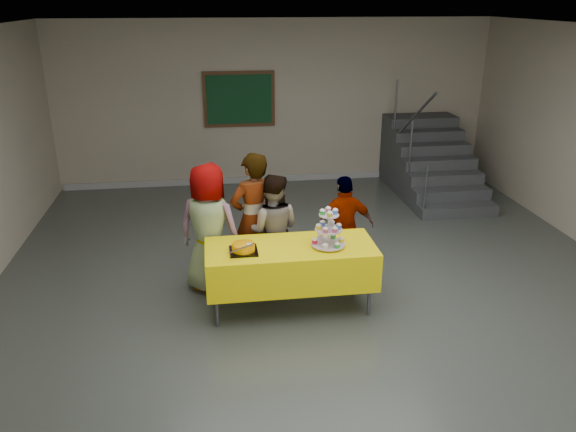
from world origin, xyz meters
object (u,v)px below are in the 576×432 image
(cupcake_stand, at_px, (328,231))
(schoolchild_a, at_px, (209,229))
(bake_table, at_px, (291,264))
(noticeboard, at_px, (239,99))
(bear_cake, at_px, (243,247))
(schoolchild_c, at_px, (273,230))
(schoolchild_b, at_px, (254,219))
(staircase, at_px, (428,164))
(schoolchild_d, at_px, (344,227))

(cupcake_stand, distance_m, schoolchild_a, 1.45)
(bake_table, distance_m, noticeboard, 4.82)
(bear_cake, xyz_separation_m, schoolchild_a, (-0.36, 0.66, -0.04))
(bake_table, distance_m, schoolchild_c, 0.66)
(schoolchild_b, bearing_deg, bake_table, 93.89)
(schoolchild_c, height_order, noticeboard, noticeboard)
(bake_table, height_order, schoolchild_c, schoolchild_c)
(bake_table, xyz_separation_m, staircase, (3.11, 3.87, -0.07))
(cupcake_stand, bearing_deg, schoolchild_d, 63.91)
(bear_cake, xyz_separation_m, noticeboard, (0.27, 4.78, 0.77))
(cupcake_stand, height_order, bear_cake, cupcake_stand)
(bake_table, height_order, staircase, staircase)
(bake_table, height_order, schoolchild_b, schoolchild_b)
(bake_table, bearing_deg, noticeboard, 93.12)
(bear_cake, bearing_deg, staircase, 47.28)
(schoolchild_c, bearing_deg, schoolchild_a, 17.23)
(schoolchild_a, relative_size, schoolchild_d, 1.19)
(schoolchild_a, height_order, schoolchild_b, schoolchild_b)
(cupcake_stand, distance_m, staircase, 4.79)
(staircase, bearing_deg, schoolchild_a, -140.62)
(schoolchild_a, distance_m, schoolchild_d, 1.67)
(cupcake_stand, xyz_separation_m, noticeboard, (-0.67, 4.76, 0.65))
(bear_cake, relative_size, schoolchild_b, 0.22)
(bear_cake, bearing_deg, schoolchild_c, 60.72)
(bear_cake, bearing_deg, schoolchild_b, 77.51)
(schoolchild_d, bearing_deg, cupcake_stand, 57.26)
(schoolchild_a, bearing_deg, schoolchild_d, -151.39)
(bake_table, xyz_separation_m, schoolchild_b, (-0.35, 0.73, 0.27))
(schoolchild_a, relative_size, schoolchild_b, 0.95)
(cupcake_stand, height_order, schoolchild_c, schoolchild_c)
(bear_cake, distance_m, staircase, 5.37)
(schoolchild_b, height_order, noticeboard, noticeboard)
(bake_table, relative_size, schoolchild_d, 1.42)
(schoolchild_a, relative_size, schoolchild_c, 1.12)
(bear_cake, distance_m, schoolchild_d, 1.52)
(staircase, relative_size, noticeboard, 1.85)
(bear_cake, xyz_separation_m, schoolchild_b, (0.18, 0.80, -0.00))
(cupcake_stand, relative_size, bear_cake, 1.24)
(schoolchild_a, height_order, schoolchild_c, schoolchild_a)
(bake_table, relative_size, schoolchild_a, 1.19)
(schoolchild_c, bearing_deg, cupcake_stand, 140.92)
(cupcake_stand, height_order, schoolchild_d, schoolchild_d)
(schoolchild_a, distance_m, staircase, 5.18)
(schoolchild_b, bearing_deg, bear_cake, 55.95)
(schoolchild_a, xyz_separation_m, schoolchild_c, (0.76, 0.05, -0.08))
(schoolchild_a, bearing_deg, schoolchild_b, -140.32)
(schoolchild_b, distance_m, noticeboard, 4.05)
(schoolchild_a, relative_size, staircase, 0.66)
(bake_table, relative_size, staircase, 0.78)
(bear_cake, relative_size, schoolchild_c, 0.25)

